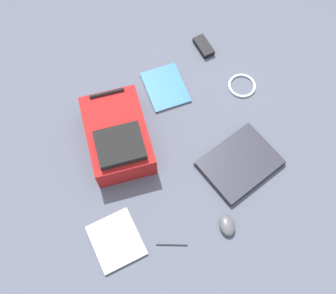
# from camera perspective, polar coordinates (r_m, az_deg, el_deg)

# --- Properties ---
(ground_plane) EXTENTS (3.78, 3.78, 0.00)m
(ground_plane) POSITION_cam_1_polar(r_m,az_deg,el_deg) (1.97, -1.09, -0.02)
(ground_plane) COLOR #4C5160
(backpack) EXTENTS (0.36, 0.47, 0.18)m
(backpack) POSITION_cam_1_polar(r_m,az_deg,el_deg) (1.92, -7.18, 1.54)
(backpack) COLOR maroon
(backpack) RESTS_ON ground_plane
(laptop) EXTENTS (0.40, 0.33, 0.03)m
(laptop) POSITION_cam_1_polar(r_m,az_deg,el_deg) (1.95, 10.20, -2.26)
(laptop) COLOR #24242C
(laptop) RESTS_ON ground_plane
(book_comic) EXTENTS (0.23, 0.28, 0.01)m
(book_comic) POSITION_cam_1_polar(r_m,az_deg,el_deg) (2.13, -0.38, 8.51)
(book_comic) COLOR silver
(book_comic) RESTS_ON ground_plane
(book_red) EXTENTS (0.21, 0.23, 0.02)m
(book_red) POSITION_cam_1_polar(r_m,az_deg,el_deg) (1.84, -7.39, -13.08)
(book_red) COLOR silver
(book_red) RESTS_ON ground_plane
(computer_mouse) EXTENTS (0.09, 0.11, 0.04)m
(computer_mouse) POSITION_cam_1_polar(r_m,az_deg,el_deg) (1.85, 8.43, -11.02)
(computer_mouse) COLOR #4C4C51
(computer_mouse) RESTS_ON ground_plane
(cable_coil) EXTENTS (0.15, 0.15, 0.01)m
(cable_coil) POSITION_cam_1_polar(r_m,az_deg,el_deg) (2.17, 10.51, 8.61)
(cable_coil) COLOR silver
(cable_coil) RESTS_ON ground_plane
(power_brick) EXTENTS (0.06, 0.14, 0.03)m
(power_brick) POSITION_cam_1_polar(r_m,az_deg,el_deg) (2.28, 5.09, 14.09)
(power_brick) COLOR black
(power_brick) RESTS_ON ground_plane
(pen_black) EXTENTS (0.13, 0.07, 0.01)m
(pen_black) POSITION_cam_1_polar(r_m,az_deg,el_deg) (1.83, 0.55, -13.80)
(pen_black) COLOR black
(pen_black) RESTS_ON ground_plane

